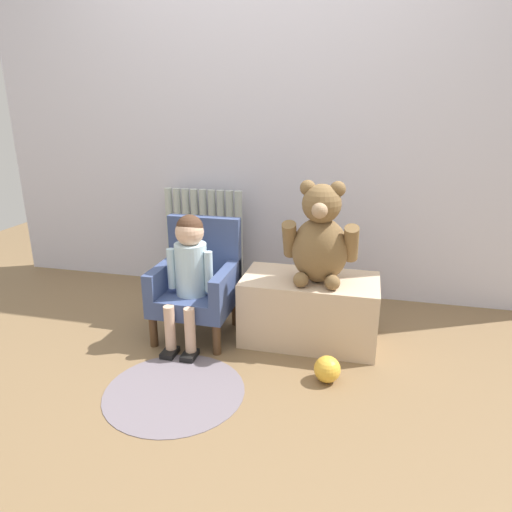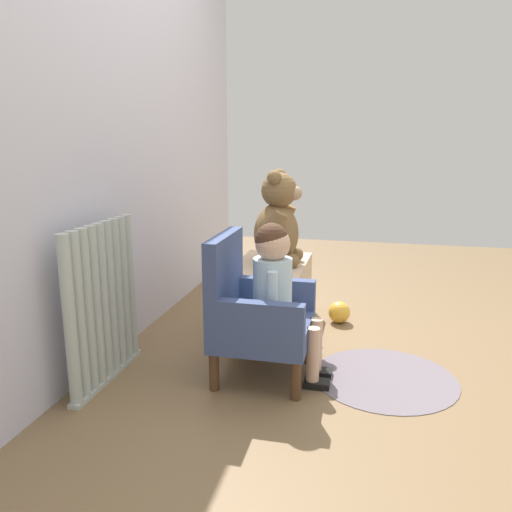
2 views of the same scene
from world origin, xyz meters
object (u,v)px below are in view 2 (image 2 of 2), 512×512
object	(u,v)px
floor_rug	(385,378)
toy_ball	(339,312)
low_bench	(269,296)
large_teddy_bear	(278,223)
child_armchair	(253,312)
child_figure	(278,280)
radiator	(103,304)

from	to	relation	value
floor_rug	toy_ball	bearing A→B (deg)	20.55
low_bench	large_teddy_bear	bearing A→B (deg)	-38.93
low_bench	floor_rug	size ratio (longest dim) A/B	1.13
child_armchair	toy_ball	size ratio (longest dim) A/B	5.12
low_bench	child_figure	bearing A→B (deg)	-165.37
radiator	low_bench	xyz separation A→B (m)	(0.81, -0.57, -0.17)
child_figure	toy_ball	bearing A→B (deg)	-16.70
radiator	toy_ball	bearing A→B (deg)	-45.51
child_armchair	toy_ball	world-z (taller)	child_armchair
radiator	child_armchair	bearing A→B (deg)	-73.45
low_bench	child_armchair	bearing A→B (deg)	-175.22
floor_rug	low_bench	bearing A→B (deg)	50.55
child_armchair	large_teddy_bear	world-z (taller)	large_teddy_bear
low_bench	radiator	bearing A→B (deg)	144.64
child_armchair	large_teddy_bear	bearing A→B (deg)	1.34
child_armchair	floor_rug	size ratio (longest dim) A/B	1.01
child_figure	radiator	bearing A→B (deg)	104.18
child_armchair	floor_rug	world-z (taller)	child_armchair
low_bench	large_teddy_bear	size ratio (longest dim) A/B	1.37
radiator	floor_rug	size ratio (longest dim) A/B	1.11
large_teddy_bear	toy_ball	xyz separation A→B (m)	(0.09, -0.35, -0.53)
toy_ball	child_armchair	bearing A→B (deg)	156.01
radiator	toy_ball	xyz separation A→B (m)	(0.94, -0.96, -0.29)
large_teddy_bear	toy_ball	bearing A→B (deg)	-75.16
radiator	low_bench	bearing A→B (deg)	-35.36
radiator	toy_ball	world-z (taller)	radiator
low_bench	toy_ball	xyz separation A→B (m)	(0.14, -0.39, -0.12)
child_figure	toy_ball	xyz separation A→B (m)	(0.76, -0.23, -0.39)
child_figure	low_bench	world-z (taller)	child_figure
radiator	large_teddy_bear	xyz separation A→B (m)	(0.85, -0.61, 0.24)
low_bench	toy_ball	bearing A→B (deg)	-70.42
child_figure	floor_rug	distance (m)	0.66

